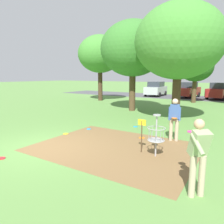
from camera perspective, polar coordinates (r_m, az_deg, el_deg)
name	(u,v)px	position (r m, az deg, el deg)	size (l,w,h in m)	color
ground_plane	(43,148)	(8.18, -18.20, -9.25)	(160.00, 160.00, 0.00)	#5B8942
dirt_tee_pad	(115,147)	(7.86, 0.88, -9.49)	(5.68, 4.36, 0.01)	brown
disc_golf_basket	(155,134)	(6.98, 11.40, -5.73)	(0.98, 0.58, 1.39)	#9E9EA3
player_foreground_watching	(198,153)	(4.91, 22.27, -10.12)	(0.64, 1.10, 1.71)	tan
player_throwing	(174,117)	(8.75, 16.47, -1.36)	(0.50, 0.44, 1.71)	tan
frisbee_near_basket	(1,158)	(7.71, -27.69, -10.99)	(0.24, 0.24, 0.02)	red
frisbee_by_tee	(135,127)	(10.95, 6.34, -3.95)	(0.23, 0.23, 0.02)	#1E93DB
frisbee_mid_grass	(89,129)	(10.47, -6.28, -4.59)	(0.22, 0.22, 0.02)	#1E93DB
frisbee_far_left	(142,138)	(9.07, 8.03, -6.89)	(0.26, 0.26, 0.02)	orange
frisbee_far_right	(66,134)	(9.82, -12.36, -5.74)	(0.25, 0.25, 0.02)	gold
tree_near_left	(100,54)	(22.51, -3.26, 15.28)	(4.49, 4.49, 6.70)	#422D1E
tree_near_right	(133,49)	(15.95, 5.65, 16.55)	(4.67, 4.67, 6.50)	#4C3823
tree_mid_left	(196,67)	(22.07, 21.62, 11.17)	(3.27, 3.27, 4.81)	#4C3823
tree_mid_center	(179,42)	(12.84, 17.60, 17.58)	(4.90, 4.90, 6.54)	#422D1E
parking_lot_strip	(186,97)	(27.16, 19.38, 3.74)	(36.00, 6.00, 0.01)	#4C4C51
parked_car_leftmost	(156,89)	(28.08, 11.75, 6.15)	(2.12, 4.27, 1.84)	#B2B7BC
parked_car_center_left	(188,90)	(27.11, 19.81, 5.65)	(2.31, 4.37, 1.84)	maroon
parked_car_center_right	(220,91)	(26.61, 27.10, 5.10)	(2.58, 4.47, 1.84)	maroon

